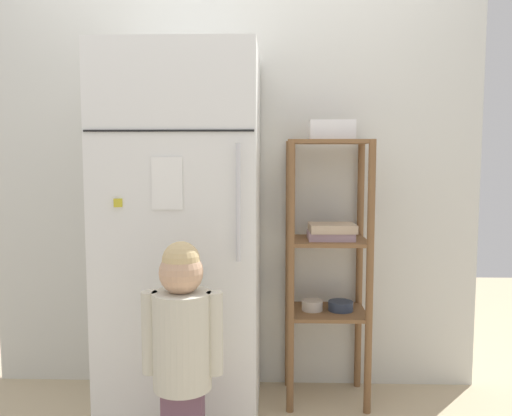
# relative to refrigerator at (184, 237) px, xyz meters

# --- Properties ---
(ground_plane) EXTENTS (6.00, 6.00, 0.00)m
(ground_plane) POSITION_rel_refrigerator_xyz_m (0.21, -0.02, -0.87)
(ground_plane) COLOR tan
(kitchen_wall_back) EXTENTS (2.64, 0.03, 2.25)m
(kitchen_wall_back) POSITION_rel_refrigerator_xyz_m (0.21, 0.37, 0.25)
(kitchen_wall_back) COLOR silver
(kitchen_wall_back) RESTS_ON ground
(refrigerator) EXTENTS (0.71, 0.71, 1.75)m
(refrigerator) POSITION_rel_refrigerator_xyz_m (0.00, 0.00, 0.00)
(refrigerator) COLOR white
(refrigerator) RESTS_ON ground
(child_standing) EXTENTS (0.31, 0.23, 0.95)m
(child_standing) POSITION_rel_refrigerator_xyz_m (0.09, -0.57, -0.30)
(child_standing) COLOR #6B495B
(child_standing) RESTS_ON ground
(pantry_shelf_unit) EXTENTS (0.42, 0.34, 1.34)m
(pantry_shelf_unit) POSITION_rel_refrigerator_xyz_m (0.71, 0.17, -0.10)
(pantry_shelf_unit) COLOR brown
(pantry_shelf_unit) RESTS_ON ground
(fruit_bin) EXTENTS (0.22, 0.17, 0.10)m
(fruit_bin) POSITION_rel_refrigerator_xyz_m (0.72, 0.16, 0.51)
(fruit_bin) COLOR white
(fruit_bin) RESTS_ON pantry_shelf_unit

